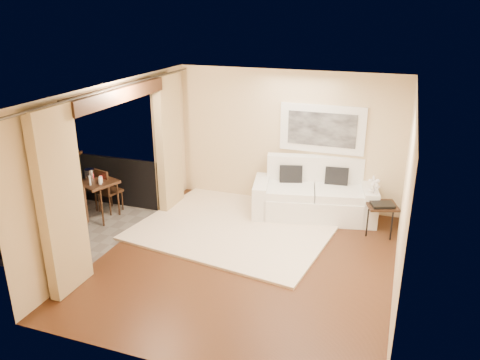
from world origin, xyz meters
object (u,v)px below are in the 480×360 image
at_px(orchid, 374,188).
at_px(ice_bucket, 90,174).
at_px(bistro_table, 97,185).
at_px(balcony_chair_near, 71,216).
at_px(sofa, 314,196).
at_px(side_table, 382,207).
at_px(balcony_chair_far, 105,188).

distance_m(orchid, ice_bucket, 5.22).
relative_size(bistro_table, balcony_chair_near, 0.74).
distance_m(sofa, ice_bucket, 4.26).
bearing_deg(side_table, balcony_chair_near, -153.34).
height_order(side_table, ice_bucket, ice_bucket).
xyz_separation_m(side_table, ice_bucket, (-5.24, -1.09, 0.36)).
relative_size(balcony_chair_near, ice_bucket, 5.45).
height_order(sofa, balcony_chair_near, sofa).
height_order(side_table, balcony_chair_far, balcony_chair_far).
distance_m(side_table, balcony_chair_near, 5.26).
bearing_deg(side_table, sofa, 162.78).
relative_size(sofa, bistro_table, 3.00).
bearing_deg(ice_bucket, bistro_table, -17.42).
relative_size(sofa, side_table, 3.80).
bearing_deg(ice_bucket, balcony_chair_near, -66.75).
xyz_separation_m(sofa, side_table, (1.27, -0.39, 0.11)).
distance_m(sofa, orchid, 1.19).
relative_size(sofa, balcony_chair_near, 2.23).
distance_m(sofa, side_table, 1.33).
bearing_deg(orchid, balcony_chair_near, -150.96).
bearing_deg(sofa, balcony_chair_near, -153.22).
xyz_separation_m(orchid, balcony_chair_far, (-4.92, -1.01, -0.26)).
distance_m(orchid, bistro_table, 5.07).
bearing_deg(ice_bucket, side_table, 11.74).
xyz_separation_m(sofa, balcony_chair_near, (-3.42, -2.75, 0.25)).
bearing_deg(sofa, ice_bucket, -171.52).
height_order(bistro_table, balcony_chair_near, balcony_chair_near).
bearing_deg(sofa, side_table, -29.22).
bearing_deg(balcony_chair_far, ice_bucket, 71.09).
bearing_deg(orchid, balcony_chair_far, -168.37).
relative_size(orchid, balcony_chair_far, 0.49).
distance_m(balcony_chair_far, balcony_chair_near, 1.56).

